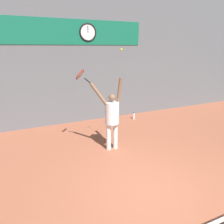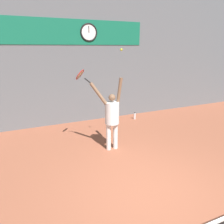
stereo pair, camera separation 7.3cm
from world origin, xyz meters
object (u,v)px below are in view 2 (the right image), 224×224
(tennis_player, at_px, (112,115))
(tennis_racket, at_px, (80,75))
(scoreboard_clock, at_px, (89,32))
(water_bottle, at_px, (135,116))
(tennis_ball, at_px, (121,50))

(tennis_player, relative_size, tennis_racket, 4.66)
(tennis_player, distance_m, tennis_racket, 1.39)
(scoreboard_clock, bearing_deg, tennis_player, -96.40)
(scoreboard_clock, xyz_separation_m, water_bottle, (1.66, -0.63, -3.23))
(scoreboard_clock, height_order, water_bottle, scoreboard_clock)
(scoreboard_clock, distance_m, tennis_player, 3.61)
(scoreboard_clock, height_order, tennis_player, scoreboard_clock)
(scoreboard_clock, height_order, tennis_ball, scoreboard_clock)
(tennis_racket, xyz_separation_m, tennis_ball, (0.95, -0.53, 0.66))
(tennis_ball, bearing_deg, tennis_player, 154.10)
(tennis_player, bearing_deg, scoreboard_clock, 83.60)
(tennis_player, distance_m, water_bottle, 3.02)
(scoreboard_clock, xyz_separation_m, tennis_racket, (-1.04, -2.31, -1.23))
(tennis_player, xyz_separation_m, water_bottle, (1.97, 2.10, -0.89))
(tennis_player, xyz_separation_m, tennis_racket, (-0.73, 0.43, 1.10))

